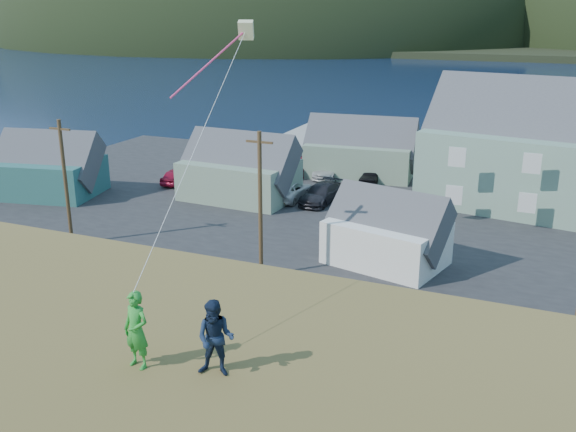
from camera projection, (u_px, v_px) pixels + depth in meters
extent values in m
plane|color=#0A1638|center=(323.00, 300.00, 34.50)|extent=(900.00, 900.00, 0.00)
cube|color=#4C3D19|center=(310.00, 315.00, 32.73)|extent=(110.00, 8.00, 0.10)
cube|color=#28282B|center=(398.00, 211.00, 49.38)|extent=(72.00, 36.00, 0.12)
cube|color=gray|center=(394.00, 144.00, 71.63)|extent=(26.00, 14.00, 0.90)
cube|color=black|center=(545.00, 37.00, 323.38)|extent=(900.00, 320.00, 2.00)
ellipsoid|color=black|center=(124.00, 32.00, 360.40)|extent=(240.00, 216.00, 108.00)
ellipsoid|color=black|center=(272.00, 36.00, 305.99)|extent=(260.00, 234.00, 143.00)
ellipsoid|color=black|center=(498.00, 36.00, 304.16)|extent=(200.00, 180.00, 100.00)
cube|color=#296057|center=(49.00, 177.00, 53.17)|extent=(8.89, 7.35, 2.95)
cube|color=#47474C|center=(46.00, 151.00, 52.47)|extent=(9.34, 7.26, 5.71)
cube|color=slate|center=(239.00, 180.00, 52.11)|extent=(9.01, 6.25, 3.10)
cube|color=#47474C|center=(239.00, 152.00, 51.39)|extent=(9.50, 6.10, 5.63)
cube|color=white|center=(386.00, 243.00, 38.84)|extent=(7.54, 6.15, 2.65)
cube|color=#47474C|center=(388.00, 211.00, 38.22)|extent=(8.02, 6.25, 4.70)
cube|color=gray|center=(360.00, 159.00, 59.29)|extent=(10.08, 6.64, 3.06)
cube|color=#47474C|center=(361.00, 134.00, 58.55)|extent=(10.58, 6.64, 5.71)
cylinder|color=#47331E|center=(66.00, 183.00, 41.22)|extent=(0.24, 0.24, 8.25)
cylinder|color=#47331E|center=(260.00, 206.00, 36.08)|extent=(0.24, 0.24, 8.51)
imported|color=navy|center=(385.00, 195.00, 51.00)|extent=(1.93, 4.03, 1.33)
imported|color=#A81435|center=(176.00, 176.00, 56.73)|extent=(2.12, 4.19, 1.37)
imported|color=maroon|center=(299.00, 166.00, 59.97)|extent=(3.03, 5.72, 1.53)
imported|color=silver|center=(329.00, 169.00, 58.95)|extent=(2.09, 5.02, 1.45)
imported|color=#304978|center=(452.00, 185.00, 53.67)|extent=(2.13, 4.80, 1.53)
imported|color=#232228|center=(321.00, 194.00, 51.15)|extent=(2.48, 5.34, 1.51)
imported|color=black|center=(372.00, 175.00, 57.06)|extent=(1.78, 4.12, 1.38)
imported|color=slate|center=(234.00, 161.00, 62.04)|extent=(1.96, 4.70, 1.51)
imported|color=#AEACB1|center=(239.00, 180.00, 55.63)|extent=(1.44, 4.07, 1.34)
imported|color=silver|center=(290.00, 190.00, 52.18)|extent=(2.51, 5.20, 1.43)
imported|color=green|center=(136.00, 330.00, 14.38)|extent=(0.74, 0.55, 1.84)
imported|color=#16233D|center=(216.00, 338.00, 14.07)|extent=(0.99, 0.85, 1.79)
cube|color=beige|center=(246.00, 30.00, 19.41)|extent=(0.57, 0.55, 0.60)
cylinder|color=#FC4281|center=(209.00, 63.00, 18.82)|extent=(0.06, 0.06, 3.31)
cylinder|color=white|center=(199.00, 140.00, 16.75)|extent=(0.02, 0.02, 9.30)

